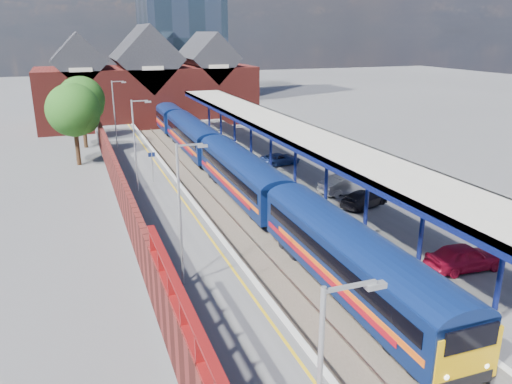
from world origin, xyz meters
TOP-DOWN VIEW (x-y plane):
  - ground at (0.00, 30.00)m, footprint 240.00×240.00m
  - ballast_bed at (0.00, 20.00)m, footprint 6.00×76.00m
  - rails at (0.00, 20.00)m, footprint 4.51×76.00m
  - left_platform at (-5.50, 20.00)m, footprint 5.00×76.00m
  - right_platform at (6.00, 20.00)m, footprint 6.00×76.00m
  - coping_left at (-3.15, 20.00)m, footprint 0.30×76.00m
  - coping_right at (3.15, 20.00)m, footprint 0.30×76.00m
  - yellow_line at (-3.75, 20.00)m, footprint 0.14×76.00m
  - train at (1.49, 28.52)m, footprint 3.01×65.93m
  - canopy at (5.48, 21.95)m, footprint 4.50×52.00m
  - lamp_post_b at (-6.36, 6.00)m, footprint 1.48×0.18m
  - lamp_post_c at (-6.36, 22.00)m, footprint 1.48×0.18m
  - lamp_post_d at (-6.36, 38.00)m, footprint 1.48×0.18m
  - platform_sign at (-5.00, 24.00)m, footprint 0.55×0.08m
  - brick_wall at (-8.10, 13.54)m, footprint 0.35×50.00m
  - station_building at (0.00, 58.00)m, footprint 30.00×12.12m
  - tree_near at (-10.35, 35.91)m, footprint 5.20×5.20m
  - tree_far at (-9.35, 43.91)m, footprint 5.20×5.20m
  - parked_car_red at (7.49, 2.48)m, footprint 4.21×1.91m
  - parked_car_silver at (8.28, 15.82)m, footprint 4.50×2.06m
  - parked_car_dark at (7.93, 12.71)m, footprint 4.38×3.04m
  - parked_car_blue at (6.91, 25.46)m, footprint 4.16×2.41m

SIDE VIEW (x-z plane):
  - ground at x=0.00m, z-range 0.00..0.00m
  - ballast_bed at x=0.00m, z-range 0.00..0.06m
  - rails at x=0.00m, z-range 0.05..0.19m
  - left_platform at x=-5.50m, z-range 0.00..1.00m
  - right_platform at x=6.00m, z-range 0.00..1.00m
  - yellow_line at x=-3.75m, z-range 1.00..1.01m
  - coping_left at x=-3.15m, z-range 1.00..1.05m
  - coping_right at x=3.15m, z-range 1.00..1.05m
  - parked_car_blue at x=6.91m, z-range 1.00..2.09m
  - parked_car_dark at x=7.93m, z-range 1.00..2.18m
  - parked_car_red at x=7.49m, z-range 1.00..2.40m
  - parked_car_silver at x=8.28m, z-range 1.00..2.43m
  - train at x=1.49m, z-range 0.40..3.85m
  - brick_wall at x=-8.10m, z-range 0.52..4.38m
  - platform_sign at x=-5.00m, z-range 1.44..3.94m
  - lamp_post_b at x=-6.36m, z-range 1.49..8.49m
  - lamp_post_c at x=-6.36m, z-range 1.49..8.49m
  - lamp_post_d at x=-6.36m, z-range 1.49..8.49m
  - canopy at x=5.48m, z-range 3.01..7.49m
  - tree_near at x=-10.35m, z-range 1.30..9.40m
  - tree_far at x=-9.35m, z-range 1.30..9.40m
  - station_building at x=0.00m, z-range -1.44..12.34m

